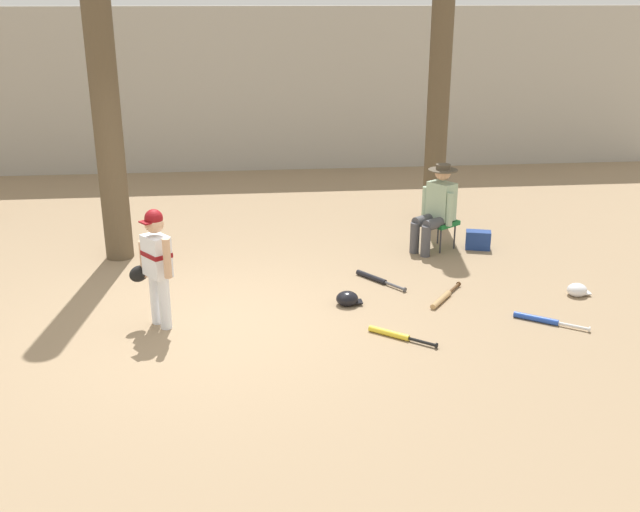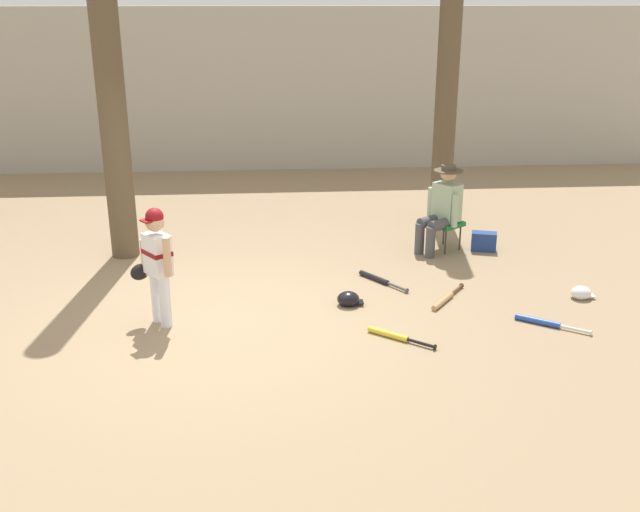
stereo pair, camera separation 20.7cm
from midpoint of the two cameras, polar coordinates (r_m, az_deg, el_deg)
The scene contains 14 objects.
ground_plane at distance 8.07m, azimuth -8.89°, elevation -5.28°, with size 60.00×60.00×0.00m, color #937A5B.
concrete_back_wall at distance 14.91m, azimuth -7.93°, elevation 12.66°, with size 18.00×0.36×3.16m, color #ADA89E.
tree_near_player at distance 9.86m, azimuth -17.06°, elevation 12.31°, with size 0.51×0.51×5.00m.
tree_behind_spectator at distance 11.45m, azimuth 8.72°, elevation 12.52°, with size 0.44×0.44×4.39m.
young_ballplayer at distance 7.88m, azimuth -13.41°, elevation -0.36°, with size 0.53×0.50×1.31m.
folding_stool at distance 10.31m, azimuth 8.76°, elevation 2.52°, with size 0.56×0.56×0.41m.
seated_spectator at distance 10.16m, azimuth 8.48°, elevation 3.91°, with size 0.65×0.59×1.20m.
handbag_beside_stool at distance 10.45m, azimuth 11.66°, elevation 1.23°, with size 0.34×0.18×0.26m, color navy.
bat_yellow_trainer at distance 7.70m, azimuth 5.04°, elevation -6.12°, with size 0.65×0.53×0.07m.
bat_blue_youth at distance 8.33m, azimuth 16.21°, elevation -4.79°, with size 0.70×0.52×0.07m.
bat_wood_tan at distance 8.65m, azimuth 8.89°, elevation -3.25°, with size 0.54×0.70×0.07m.
bat_black_composite at distance 9.14m, azimuth 3.66°, elevation -1.76°, with size 0.53×0.68×0.07m.
batting_helmet_black at distance 8.43m, azimuth 1.44°, elevation -3.35°, with size 0.30×0.23×0.18m.
batting_helmet_white at distance 9.17m, azimuth 18.79°, elevation -2.53°, with size 0.28×0.21×0.16m.
Camera 1 is at (0.39, -7.30, 3.39)m, focal length 41.09 mm.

